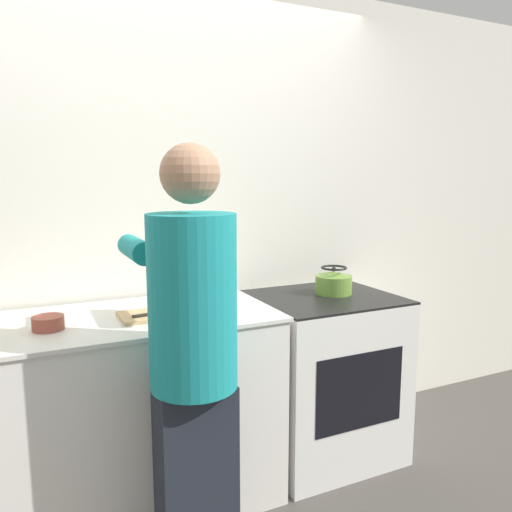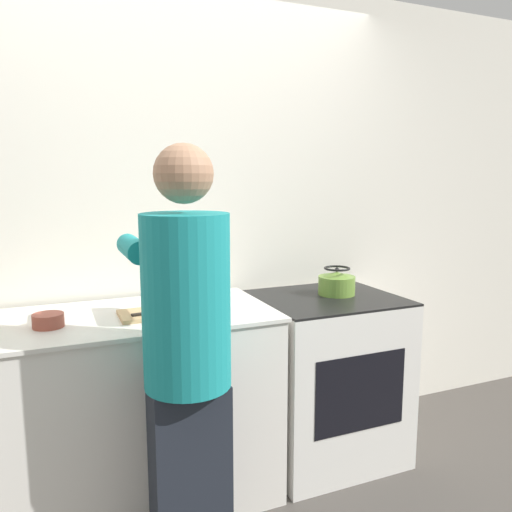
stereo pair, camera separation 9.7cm
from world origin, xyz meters
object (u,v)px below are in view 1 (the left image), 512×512
Objects in this scene: person at (193,351)px; cutting_board at (154,315)px; bowl_prep at (48,323)px; knife at (157,313)px; kettle at (334,282)px; oven at (324,375)px.

cutting_board is (-0.03, 0.47, 0.02)m from person.
knife is at bearing -2.53° from bowl_prep.
person is at bearing -151.14° from kettle.
kettle reaches higher than knife.
person is 0.66m from bowl_prep.
kettle is at bearing 28.86° from person.
person is 5.48× the size of cutting_board.
oven is 1.06m from cutting_board.
person is at bearing -86.57° from cutting_board.
cutting_board is at bearing 1.09° from bowl_prep.
cutting_board is 0.44m from bowl_prep.
knife reaches higher than cutting_board.
oven is 1.07m from knife.
cutting_board is 1.30× the size of knife.
person is at bearing -44.24° from bowl_prep.
kettle is at bearing 3.53° from bowl_prep.
cutting_board is at bearing 94.42° from knife.
cutting_board is 1.03m from kettle.
knife is 0.45m from bowl_prep.
kettle is (1.02, 0.08, 0.04)m from cutting_board.
oven is at bearing 2.50° from bowl_prep.
knife is 1.16× the size of kettle.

